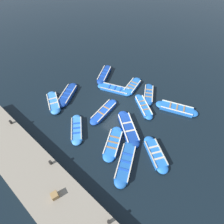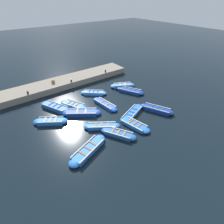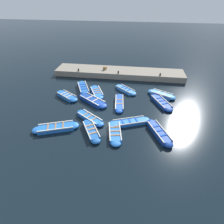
{
  "view_description": "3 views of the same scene",
  "coord_description": "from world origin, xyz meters",
  "px_view_note": "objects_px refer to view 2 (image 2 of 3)",
  "views": [
    {
      "loc": [
        -8.86,
        -6.8,
        12.63
      ],
      "look_at": [
        -0.7,
        0.23,
        0.15
      ],
      "focal_mm": 28.0,
      "sensor_mm": 36.0,
      "label": 1
    },
    {
      "loc": [
        12.54,
        -8.54,
        10.51
      ],
      "look_at": [
        0.83,
        0.33,
        0.42
      ],
      "focal_mm": 28.0,
      "sensor_mm": 36.0,
      "label": 2
    },
    {
      "loc": [
        14.47,
        2.25,
        10.01
      ],
      "look_at": [
        0.84,
        0.34,
        0.34
      ],
      "focal_mm": 28.0,
      "sensor_mm": 36.0,
      "label": 3
    }
  ],
  "objects_px": {
    "boat_broadside": "(94,93)",
    "boat_bow_out": "(102,126)",
    "boat_outer_right": "(88,150)",
    "boat_far_corner": "(123,86)",
    "boat_drifting": "(135,125)",
    "boat_alongside": "(132,113)",
    "boat_inner_gap": "(51,121)",
    "boat_tucked": "(105,104)",
    "boat_near_quay": "(82,113)",
    "buoy_orange_near": "(135,108)",
    "boat_end_of_row": "(118,134)",
    "boat_outer_left": "(55,107)",
    "bollard_north": "(28,92)",
    "bollard_mid_south": "(105,71)",
    "boat_stern_in": "(130,91)",
    "boat_mid_row": "(73,105)",
    "bollard_mid_north": "(71,80)",
    "boat_centre": "(157,109)",
    "wooden_crate": "(53,81)"
  },
  "relations": [
    {
      "from": "boat_alongside",
      "to": "boat_far_corner",
      "type": "bearing_deg",
      "value": 148.99
    },
    {
      "from": "boat_outer_right",
      "to": "bollard_mid_north",
      "type": "height_order",
      "value": "bollard_mid_north"
    },
    {
      "from": "boat_near_quay",
      "to": "boat_outer_right",
      "type": "relative_size",
      "value": 0.95
    },
    {
      "from": "boat_far_corner",
      "to": "boat_end_of_row",
      "type": "bearing_deg",
      "value": -42.17
    },
    {
      "from": "boat_far_corner",
      "to": "boat_end_of_row",
      "type": "xyz_separation_m",
      "value": [
        7.15,
        -6.48,
        -0.03
      ]
    },
    {
      "from": "boat_drifting",
      "to": "boat_outer_right",
      "type": "bearing_deg",
      "value": -88.6
    },
    {
      "from": "boat_drifting",
      "to": "boat_broadside",
      "type": "xyz_separation_m",
      "value": [
        -7.74,
        0.3,
        0.01
      ]
    },
    {
      "from": "boat_inner_gap",
      "to": "wooden_crate",
      "type": "height_order",
      "value": "wooden_crate"
    },
    {
      "from": "boat_tucked",
      "to": "bollard_mid_north",
      "type": "xyz_separation_m",
      "value": [
        -6.47,
        -0.84,
        0.78
      ]
    },
    {
      "from": "boat_outer_left",
      "to": "boat_broadside",
      "type": "distance_m",
      "value": 5.13
    },
    {
      "from": "boat_near_quay",
      "to": "wooden_crate",
      "type": "height_order",
      "value": "wooden_crate"
    },
    {
      "from": "boat_outer_left",
      "to": "bollard_north",
      "type": "xyz_separation_m",
      "value": [
        -3.75,
        -1.66,
        0.75
      ]
    },
    {
      "from": "boat_bow_out",
      "to": "boat_mid_row",
      "type": "distance_m",
      "value": 5.06
    },
    {
      "from": "boat_outer_right",
      "to": "bollard_mid_south",
      "type": "xyz_separation_m",
      "value": [
        -11.3,
        9.71,
        0.77
      ]
    },
    {
      "from": "boat_broadside",
      "to": "boat_centre",
      "type": "bearing_deg",
      "value": 24.89
    },
    {
      "from": "boat_broadside",
      "to": "boat_bow_out",
      "type": "bearing_deg",
      "value": -25.48
    },
    {
      "from": "boat_outer_right",
      "to": "boat_broadside",
      "type": "distance_m",
      "value": 9.58
    },
    {
      "from": "boat_drifting",
      "to": "boat_bow_out",
      "type": "bearing_deg",
      "value": -123.15
    },
    {
      "from": "boat_far_corner",
      "to": "boat_end_of_row",
      "type": "relative_size",
      "value": 1.01
    },
    {
      "from": "boat_near_quay",
      "to": "boat_broadside",
      "type": "bearing_deg",
      "value": 131.79
    },
    {
      "from": "wooden_crate",
      "to": "boat_drifting",
      "type": "bearing_deg",
      "value": 13.61
    },
    {
      "from": "boat_drifting",
      "to": "boat_centre",
      "type": "height_order",
      "value": "boat_centre"
    },
    {
      "from": "boat_mid_row",
      "to": "boat_stern_in",
      "type": "bearing_deg",
      "value": 79.97
    },
    {
      "from": "bollard_mid_south",
      "to": "boat_stern_in",
      "type": "bearing_deg",
      "value": -2.59
    },
    {
      "from": "boat_outer_left",
      "to": "boat_broadside",
      "type": "bearing_deg",
      "value": 93.58
    },
    {
      "from": "boat_end_of_row",
      "to": "boat_drifting",
      "type": "distance_m",
      "value": 2.02
    },
    {
      "from": "boat_outer_right",
      "to": "boat_far_corner",
      "type": "bearing_deg",
      "value": 126.89
    },
    {
      "from": "boat_inner_gap",
      "to": "boat_tucked",
      "type": "bearing_deg",
      "value": 84.36
    },
    {
      "from": "boat_near_quay",
      "to": "boat_centre",
      "type": "bearing_deg",
      "value": 57.53
    },
    {
      "from": "boat_outer_left",
      "to": "boat_alongside",
      "type": "bearing_deg",
      "value": 45.62
    },
    {
      "from": "boat_bow_out",
      "to": "buoy_orange_near",
      "type": "relative_size",
      "value": 12.27
    },
    {
      "from": "bollard_mid_north",
      "to": "boat_outer_right",
      "type": "bearing_deg",
      "value": -20.36
    },
    {
      "from": "bollard_north",
      "to": "bollard_mid_north",
      "type": "xyz_separation_m",
      "value": [
        0.0,
        5.52,
        0.0
      ]
    },
    {
      "from": "buoy_orange_near",
      "to": "boat_end_of_row",
      "type": "bearing_deg",
      "value": -62.07
    },
    {
      "from": "bollard_north",
      "to": "boat_mid_row",
      "type": "bearing_deg",
      "value": 38.08
    },
    {
      "from": "boat_far_corner",
      "to": "boat_bow_out",
      "type": "bearing_deg",
      "value": -52.48
    },
    {
      "from": "boat_broadside",
      "to": "wooden_crate",
      "type": "relative_size",
      "value": 7.28
    },
    {
      "from": "boat_tucked",
      "to": "boat_broadside",
      "type": "xyz_separation_m",
      "value": [
        -3.04,
        0.43,
        0.0
      ]
    },
    {
      "from": "boat_drifting",
      "to": "boat_stern_in",
      "type": "relative_size",
      "value": 0.91
    },
    {
      "from": "boat_outer_right",
      "to": "boat_mid_row",
      "type": "bearing_deg",
      "value": 162.58
    },
    {
      "from": "boat_bow_out",
      "to": "boat_centre",
      "type": "height_order",
      "value": "boat_centre"
    },
    {
      "from": "boat_drifting",
      "to": "boat_mid_row",
      "type": "relative_size",
      "value": 0.97
    },
    {
      "from": "boat_bow_out",
      "to": "buoy_orange_near",
      "type": "bearing_deg",
      "value": 95.06
    },
    {
      "from": "boat_alongside",
      "to": "boat_broadside",
      "type": "bearing_deg",
      "value": -172.21
    },
    {
      "from": "boat_tucked",
      "to": "boat_mid_row",
      "type": "bearing_deg",
      "value": -125.17
    },
    {
      "from": "boat_drifting",
      "to": "bollard_north",
      "type": "xyz_separation_m",
      "value": [
        -11.17,
        -6.49,
        0.79
      ]
    },
    {
      "from": "boat_drifting",
      "to": "bollard_mid_north",
      "type": "height_order",
      "value": "bollard_mid_north"
    },
    {
      "from": "boat_far_corner",
      "to": "boat_broadside",
      "type": "relative_size",
      "value": 1.11
    },
    {
      "from": "boat_tucked",
      "to": "boat_drifting",
      "type": "distance_m",
      "value": 4.7
    },
    {
      "from": "boat_mid_row",
      "to": "boat_broadside",
      "type": "relative_size",
      "value": 1.18
    }
  ]
}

